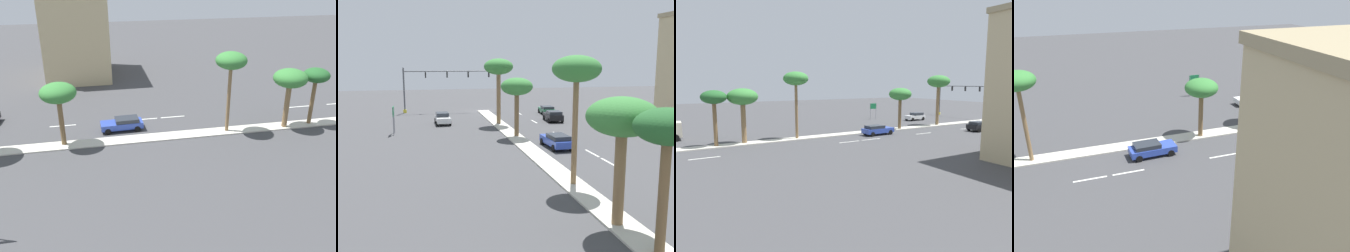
{
  "view_description": "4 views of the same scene",
  "coord_description": "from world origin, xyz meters",
  "views": [
    {
      "loc": [
        33.53,
        25.1,
        16.56
      ],
      "look_at": [
        1.02,
        31.91,
        1.67
      ],
      "focal_mm": 39.53,
      "sensor_mm": 36.0,
      "label": 1
    },
    {
      "loc": [
        9.59,
        61.71,
        8.21
      ],
      "look_at": [
        1.47,
        24.31,
        1.66
      ],
      "focal_mm": 41.63,
      "sensor_mm": 36.0,
      "label": 2
    },
    {
      "loc": [
        -36.42,
        52.86,
        7.15
      ],
      "look_at": [
        -2.88,
        33.2,
        1.65
      ],
      "focal_mm": 32.98,
      "sensor_mm": 36.0,
      "label": 3
    },
    {
      "loc": [
        -30.81,
        34.69,
        15.49
      ],
      "look_at": [
        -3.77,
        25.09,
        3.11
      ],
      "focal_mm": 36.6,
      "sensor_mm": 36.0,
      "label": 4
    }
  ],
  "objects": [
    {
      "name": "palm_tree_far",
      "position": [
        -0.25,
        21.77,
        5.26
      ],
      "size": [
        3.4,
        3.4,
        6.22
      ],
      "color": "brown",
      "rests_on": "median_curb"
    },
    {
      "name": "sedan_white_center",
      "position": [
        7.07,
        11.6,
        0.77
      ],
      "size": [
        1.98,
        3.96,
        1.45
      ],
      "color": "silver",
      "rests_on": "ground"
    },
    {
      "name": "palm_tree_inboard",
      "position": [
        -0.02,
        38.47,
        7.43
      ],
      "size": [
        3.12,
        3.12,
        8.38
      ],
      "color": "olive",
      "rests_on": "median_curb"
    },
    {
      "name": "sedan_black_mid",
      "position": [
        -7.59,
        12.53,
        0.77
      ],
      "size": [
        2.28,
        4.06,
        1.44
      ],
      "color": "black",
      "rests_on": "ground"
    },
    {
      "name": "lane_stripe_leading",
      "position": [
        -5.02,
        21.39,
        0.01
      ],
      "size": [
        0.2,
        2.8,
        0.01
      ],
      "primitive_type": "cube",
      "color": "silver",
      "rests_on": "ground"
    },
    {
      "name": "lane_stripe_far",
      "position": [
        -5.02,
        4.0,
        0.01
      ],
      "size": [
        0.2,
        2.8,
        0.01
      ],
      "primitive_type": "cube",
      "color": "silver",
      "rests_on": "ground"
    },
    {
      "name": "lane_stripe_left",
      "position": [
        -5.02,
        30.47,
        0.01
      ],
      "size": [
        0.2,
        2.8,
        0.01
      ],
      "primitive_type": "cube",
      "color": "silver",
      "rests_on": "ground"
    },
    {
      "name": "lane_stripe_trailing",
      "position": [
        -5.02,
        49.85,
        0.01
      ],
      "size": [
        0.2,
        2.8,
        0.01
      ],
      "primitive_type": "cube",
      "color": "silver",
      "rests_on": "ground"
    },
    {
      "name": "palm_tree_leading",
      "position": [
        0.05,
        13.34,
        7.09
      ],
      "size": [
        3.66,
        3.66,
        8.22
      ],
      "color": "olive",
      "rests_on": "median_curb"
    },
    {
      "name": "lane_stripe_front",
      "position": [
        -5.02,
        33.72,
        0.01
      ],
      "size": [
        0.2,
        2.8,
        0.01
      ],
      "primitive_type": "cube",
      "color": "silver",
      "rests_on": "ground"
    },
    {
      "name": "median_curb",
      "position": [
        0.0,
        41.42,
        0.06
      ],
      "size": [
        1.8,
        82.83,
        0.12
      ],
      "primitive_type": "cube",
      "color": "beige",
      "rests_on": "ground"
    },
    {
      "name": "traffic_signal_gantry",
      "position": [
        7.6,
        -0.44,
        4.62
      ],
      "size": [
        16.89,
        0.53,
        6.98
      ],
      "color": "#515459",
      "rests_on": "ground"
    },
    {
      "name": "sedan_blue_right",
      "position": [
        -2.64,
        27.77,
        0.73
      ],
      "size": [
        2.02,
        4.47,
        1.34
      ],
      "color": "#2D47AD",
      "rests_on": "ground"
    },
    {
      "name": "palm_tree_left",
      "position": [
        0.25,
        44.94,
        5.35
      ],
      "size": [
        3.49,
        3.49,
        6.37
      ],
      "color": "olive",
      "rests_on": "median_curb"
    },
    {
      "name": "ground_plane",
      "position": [
        0.0,
        32.21,
        0.0
      ],
      "size": [
        160.0,
        160.0,
        0.0
      ],
      "primitive_type": "plane",
      "color": "#424244"
    },
    {
      "name": "directional_road_sign",
      "position": [
        12.73,
        17.4,
        2.22
      ],
      "size": [
        0.1,
        1.5,
        3.08
      ],
      "color": "gray",
      "rests_on": "ground"
    },
    {
      "name": "lane_stripe_near",
      "position": [
        -5.02,
        12.16,
        0.01
      ],
      "size": [
        0.2,
        2.8,
        0.01
      ],
      "primitive_type": "cube",
      "color": "silver",
      "rests_on": "ground"
    },
    {
      "name": "palm_tree_rear",
      "position": [
        -0.03,
        48.08,
        5.35
      ],
      "size": [
        2.76,
        2.76,
        6.21
      ],
      "color": "brown",
      "rests_on": "median_curb"
    }
  ]
}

